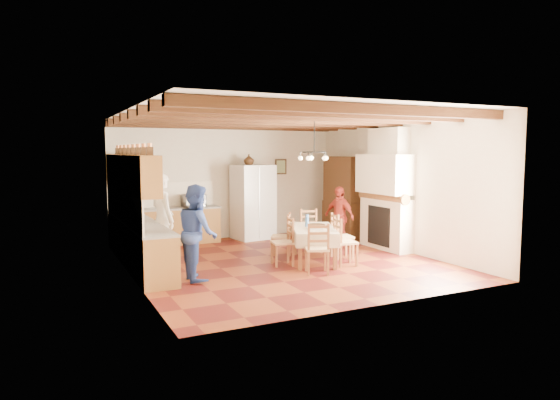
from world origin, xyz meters
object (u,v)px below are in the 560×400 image
at_px(dining_table, 314,232).
at_px(person_man, 162,220).
at_px(chair_right_near, 346,241).
at_px(person_woman_red, 339,216).
at_px(hutch, 343,197).
at_px(chair_right_far, 342,236).
at_px(chair_left_near, 282,241).
at_px(microwave, 194,201).
at_px(person_woman_blue, 197,232).
at_px(chair_left_far, 281,236).
at_px(chair_end_far, 311,231).
at_px(chair_end_near, 317,248).
at_px(refrigerator, 253,202).

bearing_deg(dining_table, person_man, 161.81).
relative_size(chair_right_near, person_woman_red, 0.67).
bearing_deg(hutch, person_woman_red, -134.19).
bearing_deg(chair_right_near, person_woman_red, -17.21).
xyz_separation_m(chair_right_near, chair_right_far, (0.30, 0.59, 0.00)).
relative_size(chair_left_near, microwave, 1.76).
height_order(chair_left_near, person_woman_red, person_woman_red).
distance_m(person_woman_blue, person_woman_red, 4.24).
height_order(hutch, person_woman_blue, hutch).
relative_size(hutch, person_man, 1.15).
bearing_deg(chair_left_far, chair_end_far, 141.20).
xyz_separation_m(chair_right_near, person_woman_red, (0.96, 1.75, 0.24)).
bearing_deg(chair_left_near, chair_end_near, 28.75).
relative_size(dining_table, chair_end_near, 1.89).
distance_m(chair_left_near, microwave, 3.38).
height_order(refrigerator, chair_right_far, refrigerator).
distance_m(chair_right_far, person_woman_red, 1.36).
bearing_deg(dining_table, chair_left_near, 179.58).
relative_size(refrigerator, dining_table, 1.06).
bearing_deg(person_woman_red, chair_left_far, -90.58).
bearing_deg(microwave, refrigerator, -14.14).
height_order(chair_left_near, chair_right_far, same).
relative_size(chair_right_near, microwave, 1.76).
height_order(chair_end_far, person_woman_blue, person_woman_blue).
relative_size(hutch, dining_table, 1.17).
height_order(dining_table, chair_end_far, chair_end_far).
xyz_separation_m(person_woman_red, microwave, (-2.98, 2.01, 0.33)).
bearing_deg(refrigerator, chair_end_far, -84.35).
relative_size(dining_table, person_woman_red, 1.26).
bearing_deg(chair_right_near, hutch, -20.32).
bearing_deg(person_woman_blue, dining_table, -79.99).
xyz_separation_m(dining_table, chair_left_far, (-0.43, 0.64, -0.15)).
distance_m(hutch, person_woman_red, 1.33).
relative_size(chair_left_near, person_woman_red, 0.67).
bearing_deg(chair_end_near, chair_left_far, -68.18).
bearing_deg(person_woman_blue, chair_end_far, -64.36).
distance_m(person_woman_red, microwave, 3.61).
xyz_separation_m(hutch, chair_right_near, (-1.73, -2.78, -0.59)).
xyz_separation_m(dining_table, chair_end_near, (-0.43, -0.88, -0.15)).
xyz_separation_m(chair_right_near, person_woman_blue, (-2.98, 0.20, 0.37)).
bearing_deg(dining_table, chair_right_far, 4.38).
bearing_deg(dining_table, person_woman_blue, -172.62).
bearing_deg(chair_right_near, chair_right_far, -15.51).
xyz_separation_m(dining_table, chair_end_far, (0.47, 0.96, -0.15)).
height_order(dining_table, person_man, person_man).
bearing_deg(person_woman_blue, microwave, -12.60).
xyz_separation_m(chair_left_far, person_woman_blue, (-2.12, -0.97, 0.37)).
height_order(chair_left_near, chair_end_far, same).
distance_m(chair_end_far, person_woman_blue, 3.31).
bearing_deg(chair_right_near, person_woman_blue, 97.74).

